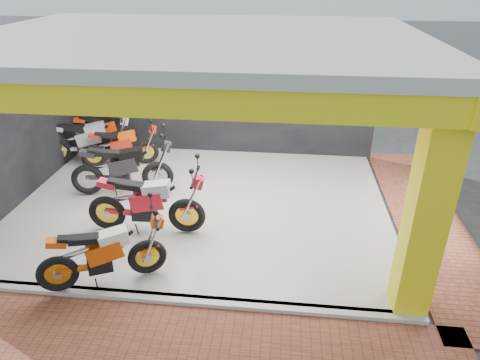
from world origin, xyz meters
name	(u,v)px	position (x,y,z in m)	size (l,w,h in m)	color
ground	(182,262)	(0.00, 0.00, 0.00)	(80.00, 80.00, 0.00)	#2D2D30
showroom_floor	(203,205)	(0.00, 2.00, 0.05)	(8.00, 6.00, 0.10)	white
showroom_ceiling	(195,38)	(0.00, 2.00, 3.60)	(8.40, 6.40, 0.20)	beige
back_wall	(222,93)	(0.00, 5.10, 1.75)	(8.20, 0.20, 3.50)	black
left_wall	(11,125)	(-4.10, 2.00, 1.75)	(0.20, 6.20, 3.50)	black
corner_column	(427,212)	(3.75, -0.75, 1.75)	(0.50, 0.50, 3.50)	yellow
header_beam_front	(148,99)	(0.00, -1.00, 3.30)	(8.40, 0.30, 0.40)	yellow
header_beam_right	(416,60)	(4.00, 2.00, 3.30)	(0.30, 6.40, 0.40)	yellow
floor_kerb	(167,299)	(0.00, -1.02, 0.05)	(8.00, 0.20, 0.10)	white
paver_front	(153,339)	(0.00, -1.80, 0.01)	(9.00, 1.40, 0.03)	brown
paver_right	(426,219)	(4.80, 2.00, 0.01)	(1.40, 7.00, 0.03)	brown
moto_hero	(146,241)	(-0.45, -0.49, 0.76)	(2.16, 0.80, 1.32)	#D74709
moto_row_a	(186,200)	(-0.06, 0.82, 0.84)	(2.42, 0.90, 1.48)	red
moto_row_b	(156,162)	(-1.11, 2.44, 0.84)	(2.41, 0.89, 1.47)	black
moto_row_c	(146,141)	(-1.84, 3.93, 0.73)	(2.05, 0.76, 1.25)	#B72613
moto_row_d	(129,123)	(-2.72, 5.16, 0.76)	(2.15, 0.80, 1.32)	#F43C0A
moto_row_e	(117,134)	(-2.67, 4.10, 0.82)	(2.37, 0.88, 1.45)	#B1B4B9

